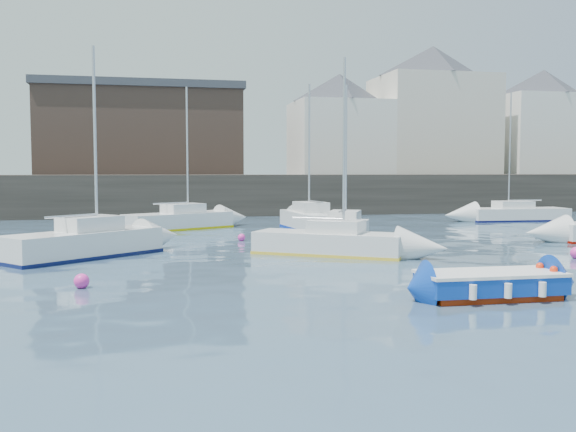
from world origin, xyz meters
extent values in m
plane|color=#2D4760|center=(0.00, 0.00, 0.00)|extent=(220.00, 220.00, 0.00)
cube|color=#28231E|center=(0.00, 35.00, 1.50)|extent=(90.00, 5.00, 3.00)
cube|color=#28231E|center=(0.00, 53.00, 1.40)|extent=(90.00, 32.00, 2.80)
cube|color=beige|center=(20.00, 42.00, 7.30)|extent=(10.00, 8.00, 9.00)
pyramid|color=#3A3D44|center=(20.00, 42.00, 13.20)|extent=(13.36, 13.36, 2.80)
cube|color=white|center=(31.00, 41.50, 6.55)|extent=(9.00, 7.00, 7.50)
pyramid|color=#3A3D44|center=(31.00, 41.50, 11.53)|extent=(11.88, 11.88, 2.45)
cube|color=white|center=(11.00, 41.50, 6.05)|extent=(8.00, 7.00, 6.50)
pyramid|color=#3A3D44|center=(11.00, 41.50, 10.53)|extent=(11.14, 11.14, 2.45)
cube|color=#3D2D26|center=(-6.00, 43.00, 6.30)|extent=(16.00, 10.00, 7.00)
cube|color=#3A3D44|center=(-6.00, 43.00, 10.10)|extent=(16.40, 10.40, 0.60)
cube|color=#9A2205|center=(3.21, 1.99, 0.08)|extent=(3.37, 1.43, 0.17)
cube|color=#0C39A7|center=(3.21, 1.99, 0.39)|extent=(3.66, 1.63, 0.46)
cube|color=white|center=(3.21, 1.99, 0.66)|extent=(3.74, 1.66, 0.08)
cube|color=white|center=(3.21, 1.99, 0.47)|extent=(2.93, 1.15, 0.42)
cube|color=#CFBF81|center=(3.21, 1.99, 0.57)|extent=(0.28, 1.10, 0.06)
cylinder|color=white|center=(2.29, 2.89, 0.36)|extent=(0.19, 0.19, 0.36)
cylinder|color=white|center=(2.26, 1.13, 0.36)|extent=(0.19, 0.19, 0.36)
cylinder|color=white|center=(3.23, 2.87, 0.36)|extent=(0.19, 0.19, 0.36)
cylinder|color=white|center=(3.19, 1.11, 0.36)|extent=(0.19, 0.19, 0.36)
cylinder|color=white|center=(4.16, 2.85, 0.36)|extent=(0.19, 0.19, 0.36)
cylinder|color=white|center=(4.13, 1.09, 0.36)|extent=(0.19, 0.19, 0.36)
cube|color=silver|center=(-7.89, 12.41, 0.50)|extent=(5.95, 5.47, 1.00)
cube|color=#0A1345|center=(-7.89, 12.41, 0.07)|extent=(6.01, 5.52, 0.13)
cube|color=silver|center=(-7.66, 12.61, 1.28)|extent=(2.59, 2.51, 0.56)
cylinder|color=silver|center=(-7.43, 12.81, 4.53)|extent=(0.11, 0.11, 7.06)
cube|color=silver|center=(1.49, 11.24, 0.44)|extent=(5.95, 4.81, 0.88)
cube|color=yellow|center=(1.49, 11.24, 0.06)|extent=(6.01, 4.85, 0.12)
cube|color=silver|center=(1.74, 11.08, 1.13)|extent=(2.50, 2.31, 0.49)
cylinder|color=silver|center=(1.98, 10.91, 4.27)|extent=(0.10, 0.10, 6.77)
cube|color=silver|center=(3.06, 14.36, 0.48)|extent=(3.85, 5.60, 0.97)
cube|color=yellow|center=(3.06, 14.36, 0.06)|extent=(3.89, 5.65, 0.13)
cube|color=silver|center=(3.17, 14.61, 1.24)|extent=(1.97, 2.25, 0.54)
cylinder|color=silver|center=(3.29, 14.85, 4.06)|extent=(0.11, 0.11, 6.18)
cube|color=silver|center=(3.39, 21.23, 0.50)|extent=(2.47, 6.31, 1.01)
cube|color=#082CAF|center=(3.39, 21.23, 0.07)|extent=(2.49, 6.37, 0.13)
cube|color=silver|center=(3.36, 21.54, 1.29)|extent=(1.65, 2.27, 0.56)
cylinder|color=silver|center=(3.34, 21.85, 4.56)|extent=(0.11, 0.11, 7.09)
cube|color=silver|center=(18.35, 25.09, 0.42)|extent=(6.62, 2.34, 0.84)
cube|color=#0A0C41|center=(18.35, 25.09, 0.06)|extent=(6.68, 2.37, 0.11)
cube|color=silver|center=(18.02, 25.10, 1.07)|extent=(2.35, 1.66, 0.47)
cylinder|color=silver|center=(17.70, 25.11, 4.60)|extent=(0.09, 0.09, 7.52)
cube|color=silver|center=(-3.82, 23.61, 0.46)|extent=(6.35, 4.74, 0.93)
cube|color=#DED004|center=(-3.82, 23.61, 0.06)|extent=(6.42, 4.79, 0.12)
cube|color=silver|center=(-3.55, 23.76, 1.18)|extent=(2.61, 2.35, 0.51)
cylinder|color=silver|center=(-3.28, 23.91, 4.48)|extent=(0.10, 0.10, 7.10)
sphere|color=#F832AA|center=(-7.32, 5.78, 0.00)|extent=(0.43, 0.43, 0.43)
sphere|color=#F832AA|center=(10.35, 8.23, 0.00)|extent=(0.46, 0.46, 0.46)
sphere|color=#F832AA|center=(-1.19, 16.93, 0.00)|extent=(0.35, 0.35, 0.35)
camera|label=1|loc=(-5.40, -12.98, 3.32)|focal=40.00mm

